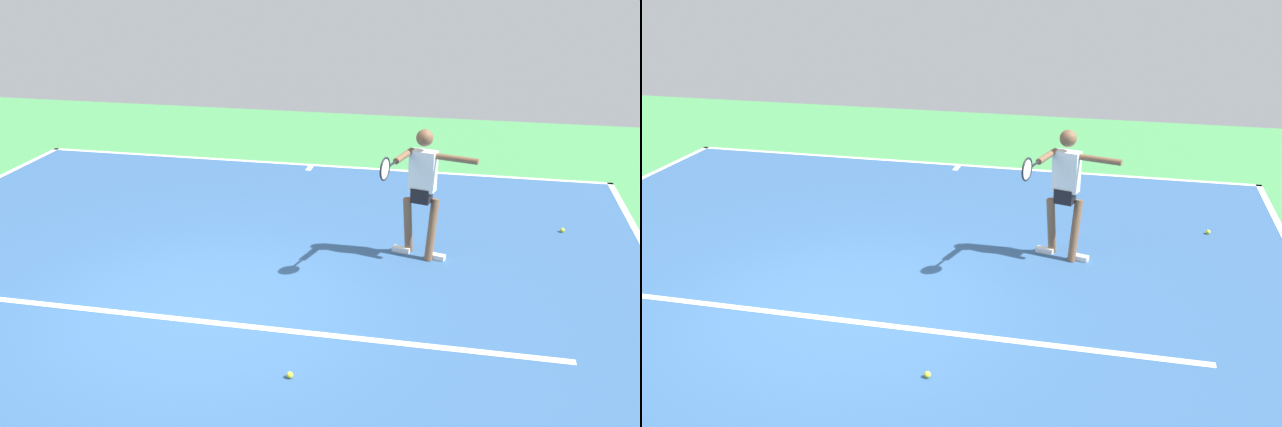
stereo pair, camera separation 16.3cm
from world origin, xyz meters
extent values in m
plane|color=#428E4C|center=(0.00, 0.00, 0.00)|extent=(20.40, 20.40, 0.00)
cube|color=#2D5484|center=(0.00, 0.00, 0.00)|extent=(10.95, 11.65, 0.00)
cube|color=white|center=(0.00, -5.78, 0.00)|extent=(10.95, 0.10, 0.01)
cube|color=white|center=(0.00, 0.31, 0.00)|extent=(8.21, 0.10, 0.01)
cube|color=white|center=(0.00, -5.58, 0.00)|extent=(0.10, 0.30, 0.01)
cylinder|color=brown|center=(-2.49, -1.96, 0.41)|extent=(0.18, 0.29, 0.84)
cube|color=white|center=(-2.57, -1.93, 0.04)|extent=(0.26, 0.16, 0.07)
cylinder|color=brown|center=(-2.17, -2.05, 0.41)|extent=(0.18, 0.29, 0.84)
cube|color=white|center=(-2.08, -2.07, 0.04)|extent=(0.26, 0.16, 0.07)
cube|color=black|center=(-2.33, -2.00, 0.88)|extent=(0.29, 0.26, 0.20)
cube|color=white|center=(-2.33, -2.00, 1.21)|extent=(0.38, 0.27, 0.55)
sphere|color=brown|center=(-2.33, -2.00, 1.66)|extent=(0.22, 0.22, 0.22)
cylinder|color=brown|center=(-2.75, -1.88, 1.43)|extent=(0.55, 0.22, 0.08)
cylinder|color=brown|center=(-2.09, -1.78, 1.46)|extent=(0.22, 0.55, 0.08)
cylinder|color=black|center=(-1.99, -1.42, 1.46)|extent=(0.09, 0.22, 0.03)
torus|color=black|center=(-1.92, -1.18, 1.46)|extent=(0.10, 0.29, 0.29)
cylinder|color=silver|center=(-1.92, -1.18, 1.46)|extent=(0.07, 0.24, 0.25)
sphere|color=yellow|center=(-1.32, 1.17, 0.03)|extent=(0.07, 0.07, 0.07)
sphere|color=yellow|center=(-4.34, -3.27, 0.03)|extent=(0.07, 0.07, 0.07)
camera|label=1|loc=(-2.81, 6.84, 4.00)|focal=39.44mm
camera|label=2|loc=(-2.97, 6.80, 4.00)|focal=39.44mm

